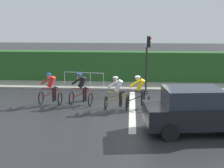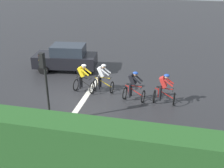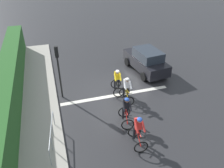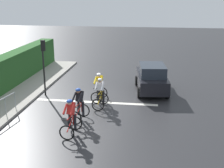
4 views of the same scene
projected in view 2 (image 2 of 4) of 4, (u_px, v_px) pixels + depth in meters
name	position (u px, v px, depth m)	size (l,w,h in m)	color
ground_plane	(80.00, 92.00, 15.81)	(80.00, 80.00, 0.00)	#28282B
sidewalk_kerb	(87.00, 151.00, 10.94)	(2.80, 22.48, 0.12)	#9E998E
stone_wall_low	(80.00, 161.00, 10.04)	(0.44, 22.48, 0.57)	tan
hedge_wall	(76.00, 149.00, 9.46)	(1.10, 22.48, 2.12)	#265623
road_marking_stop_line	(88.00, 93.00, 15.71)	(7.00, 0.30, 0.01)	silver
cyclist_lead	(164.00, 90.00, 14.31)	(0.77, 1.13, 1.66)	black
cyclist_second	(133.00, 87.00, 14.61)	(0.85, 1.18, 1.66)	black
cyclist_mid	(102.00, 79.00, 15.60)	(0.77, 1.13, 1.66)	black
cyclist_fourth	(83.00, 79.00, 15.59)	(0.83, 1.17, 1.66)	black
car_black	(66.00, 58.00, 18.59)	(2.25, 4.27, 1.76)	black
traffic_light_near_crossing	(45.00, 78.00, 12.07)	(0.22, 0.31, 3.34)	black
pedestrian_railing_kerbside	(131.00, 129.00, 11.14)	(0.38, 2.58, 1.03)	#999EA3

